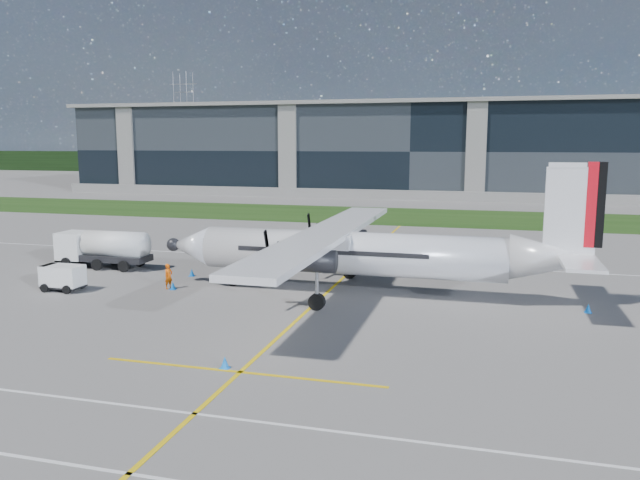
# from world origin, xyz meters

# --- Properties ---
(ground) EXTENTS (400.00, 400.00, 0.00)m
(ground) POSITION_xyz_m (0.00, 40.00, 0.00)
(ground) COLOR slate
(ground) RESTS_ON ground
(grass_strip) EXTENTS (400.00, 18.00, 0.04)m
(grass_strip) POSITION_xyz_m (0.00, 48.00, 0.02)
(grass_strip) COLOR #1A3C10
(grass_strip) RESTS_ON ground
(terminal_building) EXTENTS (120.00, 20.00, 15.00)m
(terminal_building) POSITION_xyz_m (0.00, 80.00, 7.50)
(terminal_building) COLOR black
(terminal_building) RESTS_ON ground
(tree_line) EXTENTS (400.00, 6.00, 6.00)m
(tree_line) POSITION_xyz_m (0.00, 140.00, 3.00)
(tree_line) COLOR black
(tree_line) RESTS_ON ground
(pylon_west) EXTENTS (9.00, 4.60, 30.00)m
(pylon_west) POSITION_xyz_m (-80.00, 150.00, 15.00)
(pylon_west) COLOR gray
(pylon_west) RESTS_ON ground
(yellow_taxiway_centerline) EXTENTS (0.20, 70.00, 0.01)m
(yellow_taxiway_centerline) POSITION_xyz_m (3.00, 10.00, 0.01)
(yellow_taxiway_centerline) COLOR yellow
(yellow_taxiway_centerline) RESTS_ON ground
(white_lane_line) EXTENTS (90.00, 0.15, 0.01)m
(white_lane_line) POSITION_xyz_m (0.00, -14.00, 0.01)
(white_lane_line) COLOR white
(white_lane_line) RESTS_ON ground
(turboprop_aircraft) EXTENTS (25.89, 26.85, 8.05)m
(turboprop_aircraft) POSITION_xyz_m (5.38, 7.89, 4.03)
(turboprop_aircraft) COLOR white
(turboprop_aircraft) RESTS_ON ground
(fuel_tanker_truck) EXTENTS (7.25, 2.36, 2.72)m
(fuel_tanker_truck) POSITION_xyz_m (-15.18, 10.85, 1.36)
(fuel_tanker_truck) COLOR white
(fuel_tanker_truck) RESTS_ON ground
(baggage_tug) EXTENTS (2.63, 1.58, 1.58)m
(baggage_tug) POSITION_xyz_m (-12.89, 3.98, 0.79)
(baggage_tug) COLOR white
(baggage_tug) RESTS_ON ground
(ground_crew_person) EXTENTS (0.75, 0.88, 1.82)m
(ground_crew_person) POSITION_xyz_m (-6.82, 6.11, 0.91)
(ground_crew_person) COLOR #F25907
(ground_crew_person) RESTS_ON ground
(safety_cone_portwing) EXTENTS (0.36, 0.36, 0.50)m
(safety_cone_portwing) POSITION_xyz_m (2.23, -5.75, 0.25)
(safety_cone_portwing) COLOR #0E76EF
(safety_cone_portwing) RESTS_ON ground
(safety_cone_tail) EXTENTS (0.36, 0.36, 0.50)m
(safety_cone_tail) POSITION_xyz_m (17.71, 7.11, 0.25)
(safety_cone_tail) COLOR #0E76EF
(safety_cone_tail) RESTS_ON ground
(safety_cone_nose_port) EXTENTS (0.36, 0.36, 0.50)m
(safety_cone_nose_port) POSITION_xyz_m (-6.47, 5.99, 0.25)
(safety_cone_nose_port) COLOR #0E76EF
(safety_cone_nose_port) RESTS_ON ground
(safety_cone_nose_stbd) EXTENTS (0.36, 0.36, 0.50)m
(safety_cone_nose_stbd) POSITION_xyz_m (-7.13, 9.85, 0.25)
(safety_cone_nose_stbd) COLOR #0E76EF
(safety_cone_nose_stbd) RESTS_ON ground
(safety_cone_stbdwing) EXTENTS (0.36, 0.36, 0.50)m
(safety_cone_stbdwing) POSITION_xyz_m (2.27, 21.67, 0.25)
(safety_cone_stbdwing) COLOR #0E76EF
(safety_cone_stbdwing) RESTS_ON ground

